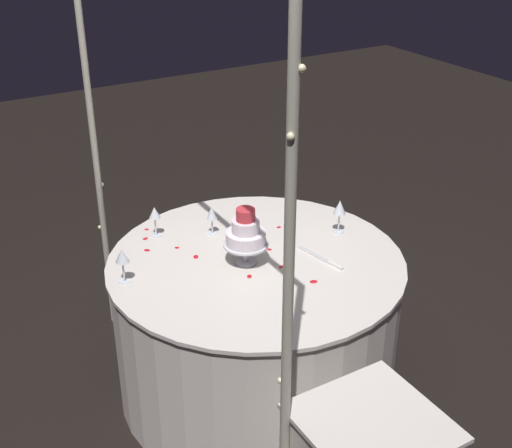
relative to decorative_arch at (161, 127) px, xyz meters
The scene contains 23 objects.
ground_plane 1.61m from the decorative_arch, 90.00° to the right, with size 12.00×12.00×0.00m, color black.
decorative_arch is the anchor object (origin of this frame).
main_table 1.24m from the decorative_arch, 90.00° to the right, with size 1.47×1.47×0.79m.
tiered_cake 0.72m from the decorative_arch, 90.00° to the right, with size 0.22×0.22×0.29m.
wine_glass_0 0.81m from the decorative_arch, 15.12° to the right, with size 0.06×0.06×0.16m.
wine_glass_1 0.84m from the decorative_arch, 48.26° to the right, with size 0.06×0.06×0.16m.
wine_glass_2 1.16m from the decorative_arch, 88.34° to the right, with size 0.07×0.07×0.18m.
wine_glass_3 0.67m from the decorative_arch, 52.25° to the left, with size 0.06×0.06×0.17m.
cake_knife 1.07m from the decorative_arch, 103.01° to the right, with size 0.29×0.08×0.01m.
rose_petal_0 1.01m from the decorative_arch, 89.25° to the right, with size 0.03×0.02×0.00m, color red.
rose_petal_1 0.96m from the decorative_arch, 11.14° to the right, with size 0.03×0.02×0.00m, color red.
rose_petal_2 0.90m from the decorative_arch, ahead, with size 0.03×0.02×0.00m, color red.
rose_petal_3 0.81m from the decorative_arch, 50.59° to the right, with size 0.04×0.03×0.00m, color red.
rose_petal_4 0.95m from the decorative_arch, 84.96° to the right, with size 0.03×0.02×0.00m, color red.
rose_petal_5 0.96m from the decorative_arch, 73.22° to the right, with size 0.03×0.02×0.00m, color red.
rose_petal_6 0.93m from the decorative_arch, 103.29° to the right, with size 0.03×0.02×0.00m, color red.
rose_petal_7 0.84m from the decorative_arch, 28.94° to the right, with size 0.02×0.02×0.00m, color red.
rose_petal_8 1.00m from the decorative_arch, 90.17° to the right, with size 0.03×0.02×0.00m, color red.
rose_petal_9 0.84m from the decorative_arch, ahead, with size 0.03×0.02×0.00m, color red.
rose_petal_10 1.08m from the decorative_arch, 72.51° to the right, with size 0.03×0.02×0.00m, color red.
rose_petal_11 0.85m from the decorative_arch, 109.53° to the right, with size 0.03×0.02×0.00m, color red.
rose_petal_12 1.05m from the decorative_arch, 63.07° to the right, with size 0.04×0.03×0.00m, color red.
rose_petal_13 1.01m from the decorative_arch, 118.47° to the right, with size 0.04×0.03×0.00m, color red.
Camera 1 is at (-2.49, 1.47, 2.48)m, focal length 47.82 mm.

